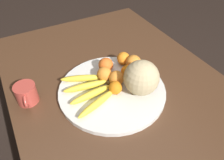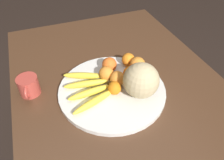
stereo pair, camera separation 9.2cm
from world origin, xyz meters
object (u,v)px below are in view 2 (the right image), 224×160
object	(u,v)px
orange_mid_center	(109,65)
fruit_bowl	(112,90)
kitchen_table	(129,114)
orange_front_left	(106,73)
banana_bunch	(89,88)
orange_front_right	(130,73)
orange_back_right	(117,79)
ceramic_mug	(29,86)
melon	(141,80)
orange_back_left	(137,65)
orange_side_extra	(115,88)
produce_tag	(118,76)
orange_top_small	(128,60)

from	to	relation	value
orange_mid_center	fruit_bowl	bearing A→B (deg)	164.92
kitchen_table	orange_front_left	bearing A→B (deg)	20.44
banana_bunch	orange_front_right	size ratio (longest dim) A/B	4.36
banana_bunch	orange_back_right	distance (m)	0.13
ceramic_mug	orange_mid_center	bearing A→B (deg)	-89.62
melon	orange_front_left	size ratio (longest dim) A/B	2.21
melon	orange_back_left	xyz separation A→B (m)	(0.14, -0.06, -0.04)
orange_mid_center	orange_back_left	world-z (taller)	orange_back_left
orange_side_extra	orange_back_left	bearing A→B (deg)	-56.82
orange_front_left	orange_back_right	xyz separation A→B (m)	(-0.05, -0.03, 0.00)
orange_front_left	orange_back_left	xyz separation A→B (m)	(0.01, -0.16, 0.00)
banana_bunch	orange_mid_center	distance (m)	0.16
orange_back_right	ceramic_mug	world-z (taller)	orange_back_right
orange_front_right	orange_side_extra	xyz separation A→B (m)	(-0.06, 0.10, -0.00)
produce_tag	banana_bunch	bearing A→B (deg)	140.44
kitchen_table	orange_back_left	bearing A→B (deg)	-34.82
fruit_bowl	orange_front_left	xyz separation A→B (m)	(0.07, 0.00, 0.04)
banana_bunch	orange_back_left	distance (m)	0.26
fruit_bowl	orange_back_left	world-z (taller)	orange_back_left
orange_back_right	banana_bunch	bearing A→B (deg)	88.18
banana_bunch	orange_front_left	xyz separation A→B (m)	(0.05, -0.10, 0.02)
melon	ceramic_mug	distance (m)	0.48
fruit_bowl	orange_side_extra	size ratio (longest dim) A/B	8.11
orange_mid_center	produce_tag	xyz separation A→B (m)	(-0.05, -0.02, -0.03)
orange_top_small	orange_mid_center	bearing A→B (deg)	94.98
kitchen_table	orange_front_right	size ratio (longest dim) A/B	25.77
melon	orange_top_small	world-z (taller)	melon
orange_back_left	ceramic_mug	bearing A→B (deg)	84.67
kitchen_table	banana_bunch	xyz separation A→B (m)	(0.10, 0.15, 0.13)
kitchen_table	melon	bearing A→B (deg)	-81.12
orange_front_left	produce_tag	size ratio (longest dim) A/B	0.64
banana_bunch	orange_top_small	distance (m)	0.26
banana_bunch	orange_side_extra	xyz separation A→B (m)	(-0.05, -0.10, 0.01)
orange_back_left	orange_front_left	bearing A→B (deg)	91.95
melon	orange_front_right	world-z (taller)	melon
melon	orange_front_right	distance (m)	0.11
fruit_bowl	produce_tag	size ratio (longest dim) A/B	4.48
orange_front_right	melon	bearing A→B (deg)	179.88
orange_mid_center	orange_back_right	size ratio (longest dim) A/B	1.04
orange_side_extra	produce_tag	world-z (taller)	orange_side_extra
fruit_bowl	orange_top_small	size ratio (longest dim) A/B	7.32
kitchen_table	orange_mid_center	bearing A→B (deg)	5.46
orange_top_small	ceramic_mug	size ratio (longest dim) A/B	0.53
orange_back_left	orange_top_small	xyz separation A→B (m)	(0.06, 0.02, -0.00)
orange_front_right	ceramic_mug	distance (m)	0.44
orange_top_small	produce_tag	xyz separation A→B (m)	(-0.06, 0.08, -0.03)
orange_back_right	orange_side_extra	world-z (taller)	orange_back_right
banana_bunch	orange_side_extra	world-z (taller)	orange_side_extra
orange_back_right	produce_tag	xyz separation A→B (m)	(0.05, -0.02, -0.03)
melon	produce_tag	xyz separation A→B (m)	(0.14, 0.04, -0.07)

